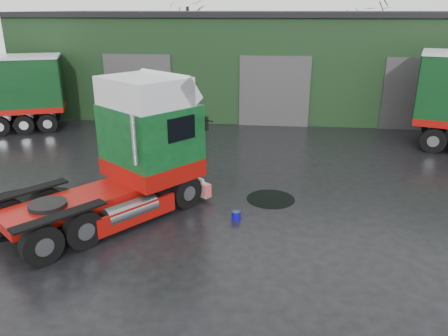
# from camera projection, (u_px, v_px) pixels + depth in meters

# --- Properties ---
(ground) EXTENTS (100.00, 100.00, 0.00)m
(ground) POSITION_uv_depth(u_px,v_px,m) (202.00, 242.00, 12.85)
(ground) COLOR black
(warehouse) EXTENTS (32.40, 12.40, 6.30)m
(warehouse) POSITION_uv_depth(u_px,v_px,m) (275.00, 59.00, 30.22)
(warehouse) COLOR black
(warehouse) RESTS_ON ground
(hero_tractor) EXTENTS (6.89, 7.55, 4.48)m
(hero_tractor) POSITION_uv_depth(u_px,v_px,m) (98.00, 154.00, 13.46)
(hero_tractor) COLOR #0D451B
(hero_tractor) RESTS_ON ground
(wash_bucket) EXTENTS (0.39, 0.39, 0.28)m
(wash_bucket) POSITION_uv_depth(u_px,v_px,m) (236.00, 216.00, 14.20)
(wash_bucket) COLOR #0C068E
(wash_bucket) RESTS_ON ground
(tree_back_a) EXTENTS (4.40, 4.40, 9.50)m
(tree_back_a) POSITION_uv_depth(u_px,v_px,m) (188.00, 29.00, 39.83)
(tree_back_a) COLOR black
(tree_back_a) RESTS_ON ground
(tree_back_b) EXTENTS (4.40, 4.40, 7.50)m
(tree_back_b) POSITION_uv_depth(u_px,v_px,m) (367.00, 41.00, 38.52)
(tree_back_b) COLOR black
(tree_back_b) RESTS_ON ground
(puddle_1) EXTENTS (1.74, 1.74, 0.01)m
(puddle_1) POSITION_uv_depth(u_px,v_px,m) (271.00, 199.00, 15.77)
(puddle_1) COLOR black
(puddle_1) RESTS_ON ground
(puddle_2) EXTENTS (4.30, 4.30, 0.01)m
(puddle_2) POSITION_uv_depth(u_px,v_px,m) (24.00, 211.00, 14.84)
(puddle_2) COLOR black
(puddle_2) RESTS_ON ground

